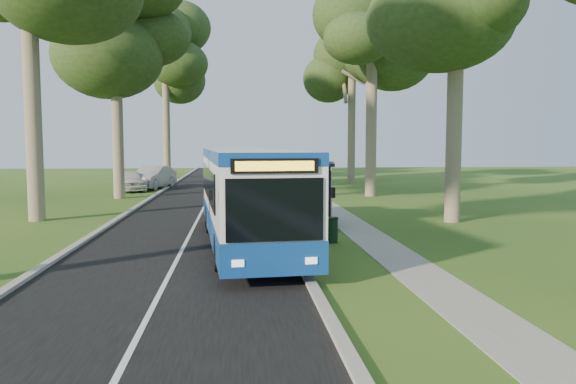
% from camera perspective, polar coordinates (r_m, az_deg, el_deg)
% --- Properties ---
extents(ground, '(120.00, 120.00, 0.00)m').
position_cam_1_polar(ground, '(17.72, 0.53, -6.07)').
color(ground, '#2E541A').
rests_on(ground, ground).
extents(road, '(7.00, 100.00, 0.02)m').
position_cam_1_polar(road, '(27.57, -8.83, -2.13)').
color(road, black).
rests_on(road, ground).
extents(kerb_east, '(0.25, 100.00, 0.12)m').
position_cam_1_polar(kerb_east, '(27.56, -1.55, -1.97)').
color(kerb_east, '#9E9B93').
rests_on(kerb_east, ground).
extents(kerb_west, '(0.25, 100.00, 0.12)m').
position_cam_1_polar(kerb_west, '(28.00, -16.00, -2.05)').
color(kerb_west, '#9E9B93').
rests_on(kerb_west, ground).
extents(centre_line, '(0.12, 100.00, 0.00)m').
position_cam_1_polar(centre_line, '(27.57, -8.83, -2.10)').
color(centre_line, white).
rests_on(centre_line, road).
extents(footpath, '(1.50, 100.00, 0.02)m').
position_cam_1_polar(footpath, '(27.92, 4.61, -2.00)').
color(footpath, gray).
rests_on(footpath, ground).
extents(bus, '(3.55, 12.20, 3.19)m').
position_cam_1_polar(bus, '(18.62, -4.18, -0.41)').
color(bus, white).
rests_on(bus, ground).
extents(bus_stop_sign, '(0.09, 0.36, 2.59)m').
position_cam_1_polar(bus_stop_sign, '(19.78, 2.96, -0.21)').
color(bus_stop_sign, gray).
rests_on(bus_stop_sign, ground).
extents(bus_shelter, '(2.07, 3.24, 2.61)m').
position_cam_1_polar(bus_shelter, '(22.56, 3.14, 1.02)').
color(bus_shelter, black).
rests_on(bus_shelter, ground).
extents(litter_bin, '(0.50, 0.50, 0.87)m').
position_cam_1_polar(litter_bin, '(19.29, 4.41, -3.86)').
color(litter_bin, black).
rests_on(litter_bin, ground).
extents(car_white, '(3.26, 4.78, 1.51)m').
position_cam_1_polar(car_white, '(41.23, -15.81, 1.13)').
color(car_white, silver).
rests_on(car_white, ground).
extents(car_silver, '(3.07, 5.44, 1.70)m').
position_cam_1_polar(car_silver, '(42.83, -13.58, 1.44)').
color(car_silver, '#989A9F').
rests_on(car_silver, ground).
extents(tree_west_c, '(5.20, 5.20, 14.98)m').
position_cam_1_polar(tree_west_c, '(36.85, -17.20, 16.84)').
color(tree_west_c, '#7A6B56').
rests_on(tree_west_c, ground).
extents(tree_west_d, '(5.20, 5.20, 15.82)m').
position_cam_1_polar(tree_west_d, '(46.98, -17.08, 14.97)').
color(tree_west_d, '#7A6B56').
rests_on(tree_west_d, ground).
extents(tree_west_e, '(5.20, 5.20, 16.47)m').
position_cam_1_polar(tree_west_e, '(56.40, -12.39, 13.84)').
color(tree_west_e, '#7A6B56').
rests_on(tree_west_e, ground).
extents(tree_east_c, '(5.20, 5.20, 15.89)m').
position_cam_1_polar(tree_east_c, '(37.27, 8.60, 17.91)').
color(tree_east_c, '#7A6B56').
rests_on(tree_east_c, ground).
extents(tree_east_d, '(5.20, 5.20, 13.39)m').
position_cam_1_polar(tree_east_d, '(48.73, 6.53, 12.67)').
color(tree_east_d, '#7A6B56').
rests_on(tree_east_d, ground).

